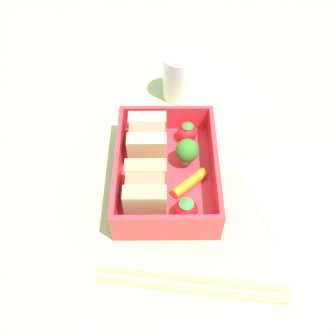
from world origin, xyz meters
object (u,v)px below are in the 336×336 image
carrot_stick_far_left (191,183)px  broccoli_floret (189,151)px  folded_napkin (297,190)px  sandwich_center_left (149,140)px  strawberry_left (189,132)px  strawberry_far_left (187,210)px  drinking_glass (180,77)px  chopstick_pair (193,284)px  sandwich_left (147,190)px

carrot_stick_far_left → broccoli_floret: bearing=3.6°
broccoli_floret → folded_napkin: (-3.95, -14.31, -3.48)cm
carrot_stick_far_left → folded_napkin: carrot_stick_far_left is taller
sandwich_center_left → strawberry_left: bearing=-67.5°
strawberry_far_left → folded_napkin: (4.38, -14.74, -2.59)cm
strawberry_far_left → drinking_glass: 23.22cm
strawberry_far_left → chopstick_pair: (-8.14, -0.48, -2.44)cm
drinking_glass → carrot_stick_far_left: bearing=-177.2°
strawberry_left → chopstick_pair: strawberry_left is taller
sandwich_left → broccoli_floret: 8.00cm
strawberry_left → drinking_glass: size_ratio=0.45×
sandwich_center_left → folded_napkin: bearing=-107.0°
drinking_glass → broccoli_floret: bearing=-177.4°
broccoli_floret → chopstick_pair: broccoli_floret is taller
strawberry_left → drinking_glass: (10.59, 0.89, 1.05)cm
sandwich_left → folded_napkin: size_ratio=0.49×
strawberry_left → sandwich_left: bearing=152.2°
strawberry_far_left → strawberry_left: size_ratio=1.06×
carrot_stick_far_left → broccoli_floret: 4.21cm
carrot_stick_far_left → strawberry_left: bearing=0.1°
drinking_glass → sandwich_center_left: bearing=160.4°
strawberry_far_left → carrot_stick_far_left: size_ratio=0.67×
sandwich_left → strawberry_left: sandwich_left is taller
strawberry_far_left → carrot_stick_far_left: 4.68cm
strawberry_far_left → carrot_stick_far_left: (4.53, -0.67, -0.93)cm
sandwich_center_left → chopstick_pair: bearing=-164.1°
carrot_stick_far_left → drinking_glass: drinking_glass is taller
chopstick_pair → carrot_stick_far_left: bearing=-0.9°
sandwich_left → carrot_stick_far_left: bearing=-67.6°
strawberry_left → drinking_glass: 10.68cm
carrot_stick_far_left → chopstick_pair: (-12.68, 0.19, -1.51)cm
drinking_glass → folded_napkin: (-18.82, -14.98, -3.54)cm
carrot_stick_far_left → sandwich_center_left: bearing=43.2°
sandwich_left → carrot_stick_far_left: sandwich_left is taller
sandwich_left → drinking_glass: (20.92, -4.56, 0.05)cm
strawberry_far_left → folded_napkin: size_ratio=0.30×
strawberry_far_left → sandwich_left: bearing=64.6°
carrot_stick_far_left → strawberry_left: size_ratio=1.58×
carrot_stick_far_left → chopstick_pair: bearing=179.1°
sandwich_left → strawberry_left: 11.73cm
sandwich_center_left → folded_napkin: 20.73cm
folded_napkin → strawberry_far_left: bearing=106.5°
sandwich_center_left → strawberry_left: size_ratio=1.73×
sandwich_left → strawberry_far_left: size_ratio=1.63×
strawberry_far_left → broccoli_floret: 8.39cm
sandwich_left → broccoli_floret: sandwich_left is taller
sandwich_left → chopstick_pair: (-10.42, -5.28, -3.34)cm
carrot_stick_far_left → strawberry_left: strawberry_left is taller
strawberry_left → broccoli_floret: bearing=177.1°
strawberry_left → drinking_glass: bearing=4.8°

